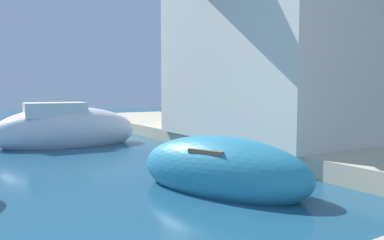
% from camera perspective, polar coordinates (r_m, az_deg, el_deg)
% --- Properties ---
extents(moored_boat_1, '(5.48, 2.53, 2.12)m').
position_cam_1_polar(moored_boat_1, '(15.30, -18.72, -1.46)').
color(moored_boat_1, white).
rests_on(moored_boat_1, ground).
extents(moored_boat_4, '(3.12, 4.35, 1.51)m').
position_cam_1_polar(moored_boat_4, '(8.07, 4.48, -7.74)').
color(moored_boat_4, teal).
rests_on(moored_boat_4, ground).
extents(waterfront_building_main, '(6.81, 7.70, 6.84)m').
position_cam_1_polar(waterfront_building_main, '(14.31, 14.01, 11.80)').
color(waterfront_building_main, silver).
rests_on(waterfront_building_main, quay_promenade).
extents(quayside_tree, '(2.78, 2.78, 4.42)m').
position_cam_1_polar(quayside_tree, '(17.32, 6.85, 9.08)').
color(quayside_tree, brown).
rests_on(quayside_tree, quay_promenade).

